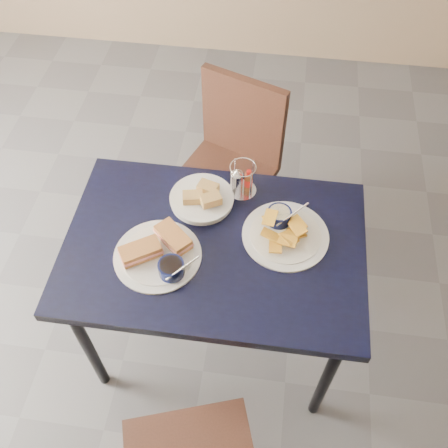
# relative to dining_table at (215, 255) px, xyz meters

# --- Properties ---
(ground) EXTENTS (6.00, 6.00, 0.00)m
(ground) POSITION_rel_dining_table_xyz_m (-0.03, -0.19, -0.67)
(ground) COLOR #4A4A4F
(ground) RESTS_ON ground
(dining_table) EXTENTS (1.08, 0.72, 0.75)m
(dining_table) POSITION_rel_dining_table_xyz_m (0.00, 0.00, 0.00)
(dining_table) COLOR black
(dining_table) RESTS_ON ground
(chair_far) EXTENTS (0.53, 0.53, 0.88)m
(chair_far) POSITION_rel_dining_table_xyz_m (-0.05, 0.70, -0.17)
(chair_far) COLOR black
(chair_far) RESTS_ON ground
(sandwich_plate) EXTENTS (0.32, 0.31, 0.12)m
(sandwich_plate) POSITION_rel_dining_table_xyz_m (-0.18, -0.08, 0.10)
(sandwich_plate) COLOR white
(sandwich_plate) RESTS_ON dining_table
(plantain_plate) EXTENTS (0.31, 0.31, 0.12)m
(plantain_plate) POSITION_rel_dining_table_xyz_m (0.24, 0.09, 0.09)
(plantain_plate) COLOR white
(plantain_plate) RESTS_ON dining_table
(bread_basket) EXTENTS (0.24, 0.24, 0.07)m
(bread_basket) POSITION_rel_dining_table_xyz_m (-0.07, 0.19, 0.10)
(bread_basket) COLOR white
(bread_basket) RESTS_ON dining_table
(condiment_caddy) EXTENTS (0.11, 0.11, 0.14)m
(condiment_caddy) POSITION_rel_dining_table_xyz_m (0.06, 0.27, 0.13)
(condiment_caddy) COLOR silver
(condiment_caddy) RESTS_ON dining_table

